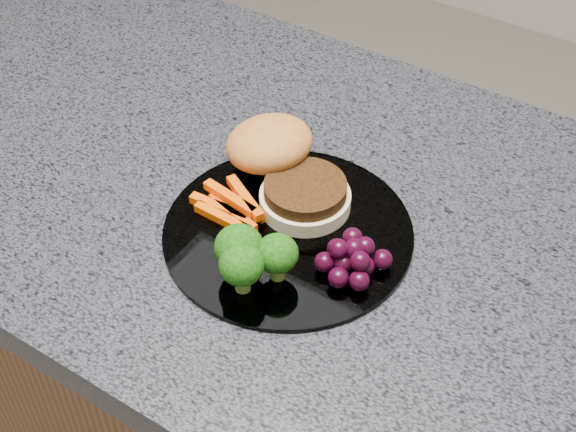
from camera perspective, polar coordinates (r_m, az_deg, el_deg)
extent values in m
cube|color=brown|center=(1.25, -0.04, -14.47)|extent=(1.20, 0.60, 0.86)
cube|color=#484851|center=(0.89, -0.05, 0.71)|extent=(1.20, 0.60, 0.04)
cylinder|color=white|center=(0.83, 0.00, -1.14)|extent=(0.26, 0.26, 0.01)
cylinder|color=#F6E3AD|center=(0.85, 1.22, 1.15)|extent=(0.12, 0.12, 0.02)
cylinder|color=#3D220B|center=(0.84, 1.24, 1.95)|extent=(0.10, 0.10, 0.01)
ellipsoid|color=#C17830|center=(0.89, -1.35, 4.82)|extent=(0.12, 0.12, 0.05)
cube|color=#F65404|center=(0.85, -3.47, 0.84)|extent=(0.07, 0.02, 0.01)
cube|color=#F65404|center=(0.84, -3.93, 0.24)|extent=(0.07, 0.03, 0.01)
cube|color=#F65404|center=(0.85, -4.90, 0.59)|extent=(0.07, 0.02, 0.01)
cube|color=#F65404|center=(0.84, -3.09, 1.30)|extent=(0.07, 0.04, 0.01)
cube|color=#F65404|center=(0.85, -4.15, 1.28)|extent=(0.07, 0.02, 0.01)
cube|color=#F65404|center=(0.84, -4.65, -0.19)|extent=(0.07, 0.01, 0.01)
cylinder|color=olive|center=(0.78, -3.42, -3.50)|extent=(0.02, 0.02, 0.02)
ellipsoid|color=#0F3A07|center=(0.76, -3.50, -2.22)|extent=(0.05, 0.05, 0.04)
cylinder|color=olive|center=(0.78, -0.76, -3.85)|extent=(0.01, 0.01, 0.02)
ellipsoid|color=#0F3A07|center=(0.76, -0.78, -2.68)|extent=(0.04, 0.04, 0.04)
cylinder|color=olive|center=(0.77, -3.25, -4.68)|extent=(0.02, 0.02, 0.02)
ellipsoid|color=#0F3A07|center=(0.75, -3.32, -3.47)|extent=(0.04, 0.04, 0.04)
sphere|color=black|center=(0.78, 3.98, -3.35)|extent=(0.02, 0.02, 0.02)
sphere|color=black|center=(0.78, 5.44, -3.56)|extent=(0.02, 0.02, 0.02)
sphere|color=black|center=(0.80, 5.29, -2.52)|extent=(0.02, 0.02, 0.02)
sphere|color=black|center=(0.80, 3.50, -2.33)|extent=(0.02, 0.02, 0.02)
sphere|color=black|center=(0.78, 2.61, -3.30)|extent=(0.02, 0.02, 0.02)
sphere|color=black|center=(0.77, 3.60, -4.39)|extent=(0.02, 0.02, 0.02)
sphere|color=black|center=(0.77, 5.09, -4.61)|extent=(0.02, 0.02, 0.02)
sphere|color=black|center=(0.79, 6.72, -3.09)|extent=(0.02, 0.02, 0.02)
sphere|color=black|center=(0.78, 4.72, -2.30)|extent=(0.02, 0.02, 0.02)
sphere|color=black|center=(0.78, 3.64, -2.34)|extent=(0.02, 0.02, 0.02)
sphere|color=black|center=(0.77, 5.14, -3.19)|extent=(0.02, 0.02, 0.02)
sphere|color=black|center=(0.79, 4.61, -1.52)|extent=(0.02, 0.02, 0.02)
sphere|color=black|center=(0.78, 5.49, -2.16)|extent=(0.02, 0.02, 0.02)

